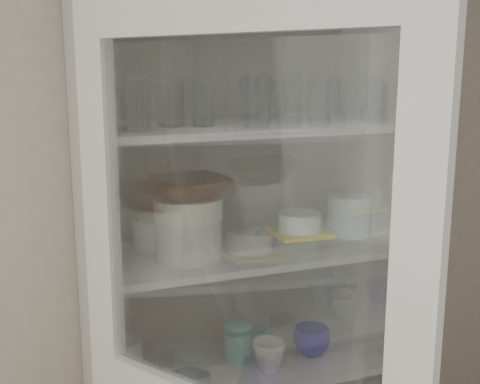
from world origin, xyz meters
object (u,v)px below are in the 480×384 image
object	(u,v)px
terracotta_bowl	(188,188)
grey_bowl_stack	(349,215)
goblet_1	(248,97)
measuring_cups	(189,379)
goblet_0	(103,98)
white_ramekin	(300,222)
mug_teal	(254,341)
mug_white	(269,356)
yellow_trivet	(299,232)
plate_stack_front	(189,238)
glass_platter	(299,237)
plate_stack_back	(162,231)
teal_jar	(238,342)
goblet_2	(265,96)
goblet_3	(292,94)
pantry_cabinet	(233,330)
mug_blue	(312,341)
white_canister	(127,358)
cream_bowl	(188,208)

from	to	relation	value
terracotta_bowl	grey_bowl_stack	size ratio (longest dim) A/B	1.69
goblet_1	measuring_cups	xyz separation A→B (m)	(-0.28, -0.20, -0.86)
goblet_0	white_ramekin	size ratio (longest dim) A/B	1.17
mug_teal	grey_bowl_stack	bearing A→B (deg)	-14.53
goblet_1	mug_white	size ratio (longest dim) A/B	1.43
grey_bowl_stack	mug_white	xyz separation A→B (m)	(-0.35, -0.10, -0.42)
goblet_0	yellow_trivet	size ratio (longest dim) A/B	0.94
plate_stack_front	glass_platter	distance (m)	0.42
plate_stack_back	terracotta_bowl	distance (m)	0.24
goblet_1	teal_jar	xyz separation A→B (m)	(-0.07, -0.09, -0.82)
goblet_2	mug_teal	world-z (taller)	goblet_2
white_ramekin	plate_stack_back	bearing A→B (deg)	168.68
goblet_1	yellow_trivet	bearing A→B (deg)	-32.77
goblet_1	mug_teal	xyz separation A→B (m)	(-0.01, -0.08, -0.83)
goblet_3	mug_teal	bearing A→B (deg)	-165.16
plate_stack_front	grey_bowl_stack	world-z (taller)	grey_bowl_stack
plate_stack_back	grey_bowl_stack	distance (m)	0.65
glass_platter	teal_jar	xyz separation A→B (m)	(-0.22, 0.01, -0.35)
teal_jar	mug_teal	bearing A→B (deg)	11.18
goblet_1	grey_bowl_stack	xyz separation A→B (m)	(0.34, -0.10, -0.41)
pantry_cabinet	plate_stack_back	size ratio (longest dim) A/B	11.26
plate_stack_front	plate_stack_back	distance (m)	0.16
mug_blue	goblet_2	bearing A→B (deg)	113.63
plate_stack_front	measuring_cups	xyz separation A→B (m)	(-0.02, -0.04, -0.44)
yellow_trivet	mug_white	bearing A→B (deg)	-144.94
goblet_2	teal_jar	world-z (taller)	goblet_2
mug_white	white_canister	world-z (taller)	white_canister
pantry_cabinet	glass_platter	distance (m)	0.40
yellow_trivet	mug_blue	distance (m)	0.38
pantry_cabinet	white_canister	distance (m)	0.38
glass_platter	grey_bowl_stack	world-z (taller)	grey_bowl_stack
goblet_2	mug_white	distance (m)	0.85
white_ramekin	teal_jar	distance (m)	0.46
grey_bowl_stack	mug_teal	distance (m)	0.55
plate_stack_back	grey_bowl_stack	world-z (taller)	grey_bowl_stack
goblet_3	cream_bowl	distance (m)	0.53
pantry_cabinet	plate_stack_front	bearing A→B (deg)	-147.88
goblet_2	goblet_1	bearing A→B (deg)	154.39
mug_white	pantry_cabinet	bearing A→B (deg)	105.31
white_ramekin	mug_blue	xyz separation A→B (m)	(0.03, -0.06, -0.41)
glass_platter	yellow_trivet	distance (m)	0.01
white_ramekin	mug_teal	world-z (taller)	white_ramekin
glass_platter	mug_white	xyz separation A→B (m)	(-0.16, -0.11, -0.36)
pantry_cabinet	terracotta_bowl	distance (m)	0.59
plate_stack_back	glass_platter	size ratio (longest dim) A/B	0.61
measuring_cups	mug_white	bearing A→B (deg)	-0.97
goblet_0	white_canister	xyz separation A→B (m)	(0.03, -0.04, -0.82)
goblet_2	white_ramekin	world-z (taller)	goblet_2
cream_bowl	pantry_cabinet	bearing A→B (deg)	32.12
glass_platter	grey_bowl_stack	size ratio (longest dim) A/B	2.07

